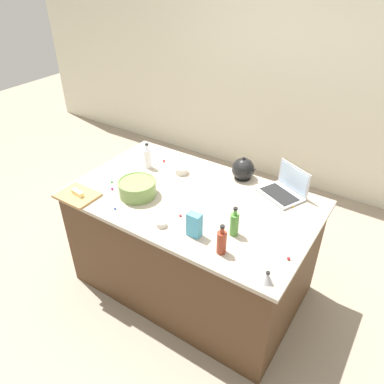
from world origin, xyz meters
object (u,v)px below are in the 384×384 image
at_px(bottle_vinegar, 148,158).
at_px(ramekin_small, 161,224).
at_px(butter_stick_left, 78,193).
at_px(kettle, 243,169).
at_px(laptop, 285,189).
at_px(mixing_bowl_large, 137,188).
at_px(cutting_board, 78,195).
at_px(candy_bag, 194,225).
at_px(bottle_olive, 234,224).
at_px(kitchen_timer, 267,277).
at_px(ramekin_medium, 181,170).
at_px(bottle_soy, 222,242).

relative_size(bottle_vinegar, ramekin_small, 3.08).
bearing_deg(butter_stick_left, kettle, 45.70).
relative_size(laptop, bottle_vinegar, 1.70).
relative_size(mixing_bowl_large, ramekin_small, 3.97).
xyz_separation_m(cutting_board, candy_bag, (0.97, 0.11, 0.08)).
relative_size(bottle_olive, butter_stick_left, 1.92).
bearing_deg(mixing_bowl_large, ramekin_small, -27.66).
xyz_separation_m(kettle, kitchen_timer, (0.62, -0.92, -0.04)).
relative_size(bottle_olive, candy_bag, 1.24).
xyz_separation_m(ramekin_medium, candy_bag, (0.52, -0.59, 0.06)).
bearing_deg(kitchen_timer, bottle_soy, 168.06).
xyz_separation_m(kettle, ramekin_small, (-0.17, -0.85, -0.06)).
bearing_deg(candy_bag, laptop, 68.18).
bearing_deg(candy_bag, ramekin_medium, 130.94).
relative_size(kettle, kitchen_timer, 2.77).
relative_size(mixing_bowl_large, bottle_soy, 1.38).
relative_size(kettle, ramekin_medium, 2.06).
relative_size(bottle_vinegar, butter_stick_left, 2.00).
relative_size(mixing_bowl_large, kitchen_timer, 3.69).
height_order(kettle, ramekin_small, kettle).
height_order(mixing_bowl_large, butter_stick_left, mixing_bowl_large).
bearing_deg(butter_stick_left, bottle_vinegar, 75.90).
bearing_deg(bottle_vinegar, ramekin_small, -44.65).
distance_m(butter_stick_left, kitchen_timer, 1.52).
bearing_deg(laptop, kettle, 173.37).
bearing_deg(cutting_board, kettle, 45.47).
bearing_deg(cutting_board, bottle_vinegar, 75.30).
distance_m(ramekin_medium, candy_bag, 0.79).
relative_size(bottle_olive, kettle, 0.99).
bearing_deg(ramekin_medium, bottle_vinegar, -165.26).
bearing_deg(laptop, mixing_bowl_large, -146.02).
height_order(mixing_bowl_large, ramekin_medium, mixing_bowl_large).
relative_size(bottle_vinegar, bottle_olive, 1.04).
relative_size(mixing_bowl_large, candy_bag, 1.67).
bearing_deg(candy_bag, kettle, 94.58).
height_order(bottle_vinegar, candy_bag, bottle_vinegar).
bearing_deg(laptop, bottle_soy, -95.76).
distance_m(bottle_olive, candy_bag, 0.26).
relative_size(bottle_soy, ramekin_medium, 1.99).
relative_size(kitchen_timer, candy_bag, 0.45).
distance_m(kitchen_timer, candy_bag, 0.57).
bearing_deg(kitchen_timer, cutting_board, 179.88).
bearing_deg(bottle_vinegar, laptop, 12.45).
bearing_deg(bottle_olive, kitchen_timer, -36.96).
bearing_deg(bottle_soy, cutting_board, -176.78).
xyz_separation_m(bottle_olive, kitchen_timer, (0.35, -0.26, -0.05)).
bearing_deg(ramekin_medium, candy_bag, -49.06).
xyz_separation_m(laptop, mixing_bowl_large, (-0.91, -0.61, 0.02)).
xyz_separation_m(bottle_vinegar, ramekin_medium, (0.29, 0.08, -0.06)).
distance_m(ramekin_small, candy_bag, 0.25).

